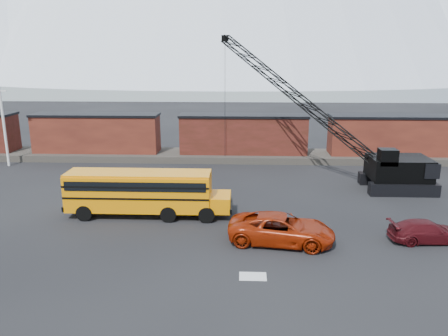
{
  "coord_description": "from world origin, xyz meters",
  "views": [
    {
      "loc": [
        -0.14,
        -24.37,
        11.12
      ],
      "look_at": [
        -1.44,
        6.58,
        3.0
      ],
      "focal_mm": 35.0,
      "sensor_mm": 36.0,
      "label": 1
    }
  ],
  "objects_px": {
    "school_bus": "(144,191)",
    "red_pickup": "(282,229)",
    "crawler_crane": "(296,96)",
    "maroon_suv": "(427,231)"
  },
  "relations": [
    {
      "from": "school_bus",
      "to": "maroon_suv",
      "type": "xyz_separation_m",
      "value": [
        18.12,
        -3.65,
        -1.13
      ]
    },
    {
      "from": "maroon_suv",
      "to": "crawler_crane",
      "type": "height_order",
      "value": "crawler_crane"
    },
    {
      "from": "school_bus",
      "to": "red_pickup",
      "type": "xyz_separation_m",
      "value": [
        9.25,
        -4.17,
        -0.91
      ]
    },
    {
      "from": "red_pickup",
      "to": "crawler_crane",
      "type": "bearing_deg",
      "value": -0.41
    },
    {
      "from": "red_pickup",
      "to": "school_bus",
      "type": "bearing_deg",
      "value": 74.16
    },
    {
      "from": "maroon_suv",
      "to": "school_bus",
      "type": "bearing_deg",
      "value": 74.59
    },
    {
      "from": "crawler_crane",
      "to": "maroon_suv",
      "type": "bearing_deg",
      "value": -66.76
    },
    {
      "from": "maroon_suv",
      "to": "crawler_crane",
      "type": "relative_size",
      "value": 0.25
    },
    {
      "from": "red_pickup",
      "to": "crawler_crane",
      "type": "distance_m",
      "value": 17.02
    },
    {
      "from": "school_bus",
      "to": "crawler_crane",
      "type": "height_order",
      "value": "crawler_crane"
    }
  ]
}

